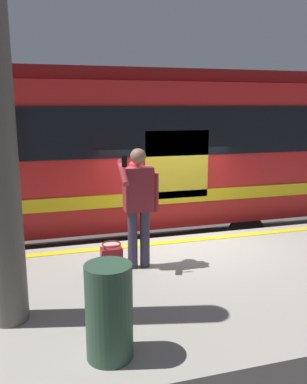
{
  "coord_description": "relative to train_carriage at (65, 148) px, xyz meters",
  "views": [
    {
      "loc": [
        2.26,
        6.5,
        3.27
      ],
      "look_at": [
        0.47,
        0.3,
        1.87
      ],
      "focal_mm": 37.56,
      "sensor_mm": 36.0,
      "label": 1
    }
  ],
  "objects": [
    {
      "name": "ground_plane",
      "position": [
        -1.73,
        1.9,
        -2.42
      ],
      "size": [
        26.9,
        26.9,
        0.0
      ],
      "primitive_type": "plane",
      "color": "#4C4742"
    },
    {
      "name": "platform",
      "position": [
        -1.73,
        3.74,
        -1.94
      ],
      "size": [
        17.93,
        3.69,
        0.97
      ],
      "primitive_type": "cube",
      "color": "#9E998E",
      "rests_on": "ground"
    },
    {
      "name": "safety_line",
      "position": [
        -1.73,
        2.2,
        -1.45
      ],
      "size": [
        17.57,
        0.16,
        0.01
      ],
      "primitive_type": "cube",
      "color": "yellow",
      "rests_on": "platform"
    },
    {
      "name": "track_rail_near",
      "position": [
        -1.73,
        0.71,
        -2.34
      ],
      "size": [
        23.31,
        0.08,
        0.16
      ],
      "primitive_type": "cube",
      "color": "slate",
      "rests_on": "ground"
    },
    {
      "name": "track_rail_far",
      "position": [
        -1.73,
        -0.72,
        -2.34
      ],
      "size": [
        23.31,
        0.08,
        0.16
      ],
      "primitive_type": "cube",
      "color": "slate",
      "rests_on": "ground"
    },
    {
      "name": "train_carriage",
      "position": [
        0.0,
        0.0,
        0.0
      ],
      "size": [
        11.16,
        2.78,
        3.77
      ],
      "color": "red",
      "rests_on": "ground"
    },
    {
      "name": "passenger",
      "position": [
        -0.79,
        3.07,
        -0.43
      ],
      "size": [
        0.57,
        0.55,
        1.72
      ],
      "color": "#383347",
      "rests_on": "platform"
    },
    {
      "name": "handbag",
      "position": [
        -0.4,
        3.0,
        -1.28
      ],
      "size": [
        0.3,
        0.28,
        0.37
      ],
      "color": "maroon",
      "rests_on": "platform"
    },
    {
      "name": "trash_bin",
      "position": [
        -0.01,
        5.07,
        -0.99
      ],
      "size": [
        0.44,
        0.44,
        0.91
      ],
      "primitive_type": "cylinder",
      "color": "#2D4C38",
      "rests_on": "platform"
    }
  ]
}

